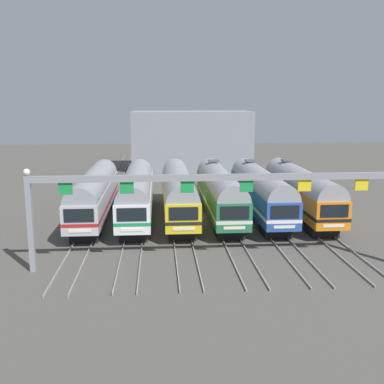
{
  "coord_description": "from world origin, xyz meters",
  "views": [
    {
      "loc": [
        -3.91,
        -43.83,
        11.3
      ],
      "look_at": [
        -0.75,
        -0.93,
        2.79
      ],
      "focal_mm": 43.51,
      "sensor_mm": 36.0,
      "label": 1
    }
  ],
  "objects_px": {
    "commuter_train_stainless": "(94,193)",
    "commuter_train_green": "(219,191)",
    "commuter_train_orange": "(300,190)",
    "catenary_gantry": "(217,191)",
    "commuter_train_blue": "(260,190)",
    "commuter_train_yellow": "(178,191)",
    "commuter_train_white": "(137,192)"
  },
  "relations": [
    {
      "from": "commuter_train_yellow",
      "to": "catenary_gantry",
      "type": "distance_m",
      "value": 13.9
    },
    {
      "from": "commuter_train_white",
      "to": "commuter_train_blue",
      "type": "xyz_separation_m",
      "value": [
        11.96,
        0.0,
        0.0
      ]
    },
    {
      "from": "commuter_train_stainless",
      "to": "commuter_train_white",
      "type": "relative_size",
      "value": 1.0
    },
    {
      "from": "commuter_train_blue",
      "to": "catenary_gantry",
      "type": "relative_size",
      "value": 0.72
    },
    {
      "from": "commuter_train_stainless",
      "to": "commuter_train_yellow",
      "type": "height_order",
      "value": "same"
    },
    {
      "from": "commuter_train_yellow",
      "to": "commuter_train_orange",
      "type": "bearing_deg",
      "value": 0.02
    },
    {
      "from": "commuter_train_blue",
      "to": "commuter_train_orange",
      "type": "height_order",
      "value": "same"
    },
    {
      "from": "commuter_train_stainless",
      "to": "commuter_train_white",
      "type": "bearing_deg",
      "value": 0.0
    },
    {
      "from": "commuter_train_yellow",
      "to": "commuter_train_green",
      "type": "xyz_separation_m",
      "value": [
        3.99,
        0.0,
        0.0
      ]
    },
    {
      "from": "commuter_train_white",
      "to": "commuter_train_blue",
      "type": "distance_m",
      "value": 11.96
    },
    {
      "from": "commuter_train_green",
      "to": "commuter_train_orange",
      "type": "xyz_separation_m",
      "value": [
        7.98,
        0.0,
        0.0
      ]
    },
    {
      "from": "commuter_train_orange",
      "to": "catenary_gantry",
      "type": "relative_size",
      "value": 0.72
    },
    {
      "from": "commuter_train_yellow",
      "to": "commuter_train_orange",
      "type": "relative_size",
      "value": 1.0
    },
    {
      "from": "commuter_train_orange",
      "to": "commuter_train_white",
      "type": "bearing_deg",
      "value": -179.98
    },
    {
      "from": "commuter_train_yellow",
      "to": "commuter_train_orange",
      "type": "xyz_separation_m",
      "value": [
        11.96,
        0.0,
        0.0
      ]
    },
    {
      "from": "commuter_train_stainless",
      "to": "commuter_train_orange",
      "type": "xyz_separation_m",
      "value": [
        19.94,
        0.0,
        0.0
      ]
    },
    {
      "from": "commuter_train_stainless",
      "to": "commuter_train_green",
      "type": "height_order",
      "value": "commuter_train_green"
    },
    {
      "from": "commuter_train_green",
      "to": "commuter_train_blue",
      "type": "xyz_separation_m",
      "value": [
        3.99,
        0.0,
        0.0
      ]
    },
    {
      "from": "commuter_train_green",
      "to": "commuter_train_blue",
      "type": "bearing_deg",
      "value": 0.0
    },
    {
      "from": "commuter_train_orange",
      "to": "catenary_gantry",
      "type": "height_order",
      "value": "catenary_gantry"
    },
    {
      "from": "commuter_train_stainless",
      "to": "commuter_train_green",
      "type": "relative_size",
      "value": 1.0
    },
    {
      "from": "commuter_train_blue",
      "to": "commuter_train_orange",
      "type": "relative_size",
      "value": 1.0
    },
    {
      "from": "commuter_train_stainless",
      "to": "catenary_gantry",
      "type": "distance_m",
      "value": 16.99
    },
    {
      "from": "commuter_train_green",
      "to": "commuter_train_orange",
      "type": "bearing_deg",
      "value": 0.0
    },
    {
      "from": "commuter_train_stainless",
      "to": "commuter_train_green",
      "type": "distance_m",
      "value": 11.96
    },
    {
      "from": "commuter_train_stainless",
      "to": "commuter_train_orange",
      "type": "relative_size",
      "value": 1.0
    },
    {
      "from": "commuter_train_green",
      "to": "commuter_train_orange",
      "type": "distance_m",
      "value": 7.98
    },
    {
      "from": "commuter_train_yellow",
      "to": "commuter_train_white",
      "type": "bearing_deg",
      "value": 180.0
    },
    {
      "from": "commuter_train_stainless",
      "to": "commuter_train_white",
      "type": "xyz_separation_m",
      "value": [
        3.99,
        0.0,
        0.0
      ]
    },
    {
      "from": "commuter_train_orange",
      "to": "catenary_gantry",
      "type": "bearing_deg",
      "value": -126.45
    },
    {
      "from": "commuter_train_yellow",
      "to": "commuter_train_blue",
      "type": "relative_size",
      "value": 1.0
    },
    {
      "from": "commuter_train_stainless",
      "to": "commuter_train_yellow",
      "type": "distance_m",
      "value": 7.98
    }
  ]
}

